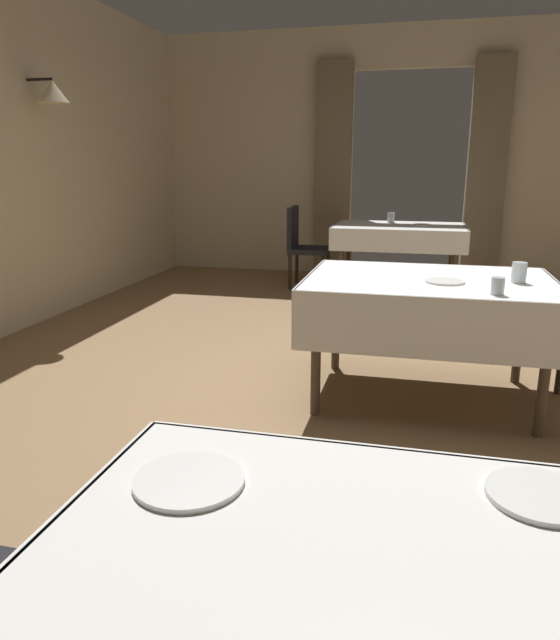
{
  "coord_description": "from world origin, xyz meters",
  "views": [
    {
      "loc": [
        0.18,
        -3.44,
        1.4
      ],
      "look_at": [
        -0.75,
        0.45,
        0.32
      ],
      "focal_mm": 32.62,
      "sensor_mm": 36.0,
      "label": 1
    }
  ],
  "objects_px": {
    "glass_mid_b": "(498,286)",
    "glass_far_b": "(391,217)",
    "glass_mid_c": "(519,273)",
    "plate_near_c": "(540,495)",
    "plate_mid_a": "(445,281)",
    "plate_near_a": "(189,480)",
    "plate_far_a": "(422,225)",
    "chair_far_left": "(303,243)",
    "dining_table_far": "(399,233)",
    "dining_table_mid": "(429,295)"
  },
  "relations": [
    {
      "from": "dining_table_far",
      "to": "glass_far_b",
      "type": "distance_m",
      "value": 0.34
    },
    {
      "from": "plate_near_a",
      "to": "glass_mid_b",
      "type": "bearing_deg",
      "value": 67.75
    },
    {
      "from": "glass_mid_c",
      "to": "dining_table_mid",
      "type": "bearing_deg",
      "value": 176.91
    },
    {
      "from": "plate_near_a",
      "to": "glass_far_b",
      "type": "xyz_separation_m",
      "value": [
        0.12,
        5.79,
        0.05
      ]
    },
    {
      "from": "plate_near_a",
      "to": "glass_mid_c",
      "type": "distance_m",
      "value": 2.62
    },
    {
      "from": "plate_near_a",
      "to": "plate_far_a",
      "type": "height_order",
      "value": "same"
    },
    {
      "from": "dining_table_far",
      "to": "plate_far_a",
      "type": "height_order",
      "value": "plate_far_a"
    },
    {
      "from": "glass_far_b",
      "to": "plate_mid_a",
      "type": "bearing_deg",
      "value": -82.08
    },
    {
      "from": "plate_near_c",
      "to": "dining_table_far",
      "type": "bearing_deg",
      "value": 95.07
    },
    {
      "from": "dining_table_far",
      "to": "glass_mid_c",
      "type": "relative_size",
      "value": 12.17
    },
    {
      "from": "plate_far_a",
      "to": "dining_table_far",
      "type": "bearing_deg",
      "value": -168.8
    },
    {
      "from": "dining_table_mid",
      "to": "chair_far_left",
      "type": "distance_m",
      "value": 3.41
    },
    {
      "from": "plate_mid_a",
      "to": "glass_mid_b",
      "type": "relative_size",
      "value": 2.45
    },
    {
      "from": "chair_far_left",
      "to": "plate_near_c",
      "type": "xyz_separation_m",
      "value": [
        1.57,
        -5.46,
        0.24
      ]
    },
    {
      "from": "dining_table_mid",
      "to": "glass_mid_c",
      "type": "bearing_deg",
      "value": -3.09
    },
    {
      "from": "plate_mid_a",
      "to": "glass_far_b",
      "type": "height_order",
      "value": "glass_far_b"
    },
    {
      "from": "chair_far_left",
      "to": "glass_far_b",
      "type": "bearing_deg",
      "value": 13.21
    },
    {
      "from": "chair_far_left",
      "to": "plate_near_a",
      "type": "bearing_deg",
      "value": -81.19
    },
    {
      "from": "plate_near_c",
      "to": "plate_mid_a",
      "type": "relative_size",
      "value": 0.96
    },
    {
      "from": "plate_mid_a",
      "to": "glass_mid_b",
      "type": "bearing_deg",
      "value": -47.19
    },
    {
      "from": "dining_table_mid",
      "to": "glass_mid_b",
      "type": "height_order",
      "value": "glass_mid_b"
    },
    {
      "from": "plate_mid_a",
      "to": "glass_mid_c",
      "type": "distance_m",
      "value": 0.42
    },
    {
      "from": "dining_table_far",
      "to": "plate_mid_a",
      "type": "distance_m",
      "value": 3.2
    },
    {
      "from": "glass_mid_b",
      "to": "dining_table_far",
      "type": "bearing_deg",
      "value": 100.19
    },
    {
      "from": "glass_mid_c",
      "to": "plate_far_a",
      "type": "relative_size",
      "value": 0.64
    },
    {
      "from": "plate_mid_a",
      "to": "glass_far_b",
      "type": "xyz_separation_m",
      "value": [
        -0.48,
        3.46,
        0.05
      ]
    },
    {
      "from": "chair_far_left",
      "to": "glass_mid_b",
      "type": "height_order",
      "value": "chair_far_left"
    },
    {
      "from": "plate_near_a",
      "to": "plate_far_a",
      "type": "distance_m",
      "value": 5.58
    },
    {
      "from": "plate_mid_a",
      "to": "plate_far_a",
      "type": "distance_m",
      "value": 3.22
    },
    {
      "from": "plate_far_a",
      "to": "plate_mid_a",
      "type": "bearing_deg",
      "value": -87.7
    },
    {
      "from": "dining_table_far",
      "to": "glass_mid_b",
      "type": "relative_size",
      "value": 15.63
    },
    {
      "from": "plate_mid_a",
      "to": "glass_mid_b",
      "type": "xyz_separation_m",
      "value": [
        0.25,
        -0.27,
        0.04
      ]
    },
    {
      "from": "glass_far_b",
      "to": "plate_near_c",
      "type": "bearing_deg",
      "value": -84.06
    },
    {
      "from": "plate_mid_a",
      "to": "glass_mid_c",
      "type": "height_order",
      "value": "glass_mid_c"
    },
    {
      "from": "plate_near_a",
      "to": "glass_far_b",
      "type": "relative_size",
      "value": 2.06
    },
    {
      "from": "plate_mid_a",
      "to": "plate_far_a",
      "type": "bearing_deg",
      "value": 92.3
    },
    {
      "from": "plate_near_a",
      "to": "plate_mid_a",
      "type": "distance_m",
      "value": 2.41
    },
    {
      "from": "plate_near_a",
      "to": "glass_far_b",
      "type": "height_order",
      "value": "glass_far_b"
    },
    {
      "from": "dining_table_far",
      "to": "plate_mid_a",
      "type": "bearing_deg",
      "value": -83.38
    },
    {
      "from": "chair_far_left",
      "to": "glass_far_b",
      "type": "xyz_separation_m",
      "value": [
        0.98,
        0.23,
        0.29
      ]
    },
    {
      "from": "plate_mid_a",
      "to": "plate_far_a",
      "type": "relative_size",
      "value": 1.22
    },
    {
      "from": "dining_table_mid",
      "to": "plate_near_c",
      "type": "height_order",
      "value": "plate_near_c"
    },
    {
      "from": "plate_near_c",
      "to": "glass_mid_c",
      "type": "distance_m",
      "value": 2.34
    },
    {
      "from": "plate_mid_a",
      "to": "dining_table_mid",
      "type": "bearing_deg",
      "value": 125.24
    },
    {
      "from": "glass_mid_b",
      "to": "glass_far_b",
      "type": "height_order",
      "value": "glass_far_b"
    },
    {
      "from": "chair_far_left",
      "to": "dining_table_mid",
      "type": "bearing_deg",
      "value": -66.12
    },
    {
      "from": "dining_table_mid",
      "to": "plate_near_a",
      "type": "height_order",
      "value": "plate_near_a"
    },
    {
      "from": "glass_mid_c",
      "to": "plate_near_c",
      "type": "bearing_deg",
      "value": -97.22
    },
    {
      "from": "plate_near_a",
      "to": "glass_mid_b",
      "type": "height_order",
      "value": "glass_mid_b"
    },
    {
      "from": "plate_near_a",
      "to": "chair_far_left",
      "type": "bearing_deg",
      "value": 98.81
    }
  ]
}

